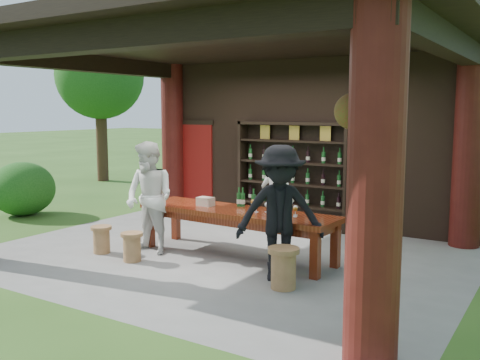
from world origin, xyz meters
The scene contains 15 objects.
ground centered at (0.00, 0.00, 0.00)m, with size 90.00×90.00×0.00m, color #2D5119.
pavilion centered at (-0.01, 0.43, 2.13)m, with size 7.50×6.00×3.60m.
wine_shelf centered at (-0.05, 2.45, 1.04)m, with size 2.35×0.36×2.07m.
tasting_table centered at (0.21, -0.05, 0.63)m, with size 3.36×1.00×0.75m.
stool_near_left centered at (-0.98, -1.13, 0.24)m, with size 0.34×0.34×0.45m.
stool_near_right centered at (1.55, -1.03, 0.29)m, with size 0.41×0.41×0.54m.
stool_far_left centered at (-1.74, -1.04, 0.23)m, with size 0.34×0.34×0.44m.
host centered at (0.49, 0.78, 0.78)m, with size 0.57×0.37×1.56m, color silver.
guest_woman centered at (-1.08, -0.61, 0.90)m, with size 0.87×0.68×1.80m, color white.
guest_man centered at (1.33, -0.71, 0.92)m, with size 1.18×0.68×1.83m, color black.
table_bottles centered at (0.21, 0.21, 0.90)m, with size 0.37×0.11×0.31m.
table_glasses centered at (0.85, -0.04, 0.82)m, with size 0.92×0.40×0.15m.
napkin_basket centered at (-0.39, -0.04, 0.82)m, with size 0.26×0.18×0.14m, color #BF6672.
shrubs centered at (1.41, 0.39, 0.55)m, with size 23.26×7.80×1.36m.
trees centered at (3.41, 1.26, 3.37)m, with size 21.69×11.84×4.80m.
Camera 1 is at (4.61, -6.99, 2.29)m, focal length 40.00 mm.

